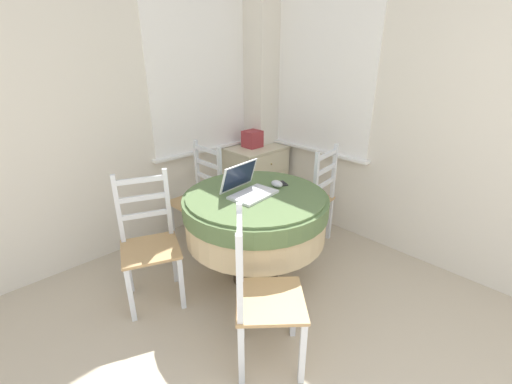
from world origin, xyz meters
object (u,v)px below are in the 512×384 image
computer_mouse (277,184)px  storage_box (252,139)px  cell_phone (283,183)px  dining_chair_near_right_window (311,199)px  dining_chair_near_back_window (199,199)px  round_dining_table (255,213)px  corner_cabinet (256,179)px  laptop (248,188)px  dining_chair_camera_near (262,298)px  dining_chair_left_flank (149,244)px

computer_mouse → storage_box: storage_box is taller
cell_phone → storage_box: storage_box is taller
dining_chair_near_right_window → dining_chair_near_back_window: bearing=136.2°
round_dining_table → corner_cabinet: 1.30m
dining_chair_near_right_window → corner_cabinet: bearing=82.2°
corner_cabinet → laptop: bearing=-136.6°
cell_phone → dining_chair_near_back_window: (-0.27, 0.78, -0.30)m
dining_chair_camera_near → corner_cabinet: (1.40, 1.50, -0.07)m
laptop → computer_mouse: (0.25, -0.05, -0.02)m
dining_chair_near_right_window → storage_box: size_ratio=5.42×
corner_cabinet → dining_chair_near_right_window: bearing=-97.8°
round_dining_table → storage_box: size_ratio=6.12×
computer_mouse → dining_chair_near_back_window: size_ratio=0.11×
laptop → dining_chair_left_flank: size_ratio=0.39×
computer_mouse → storage_box: 1.16m
laptop → corner_cabinet: (0.93, 0.88, -0.42)m
round_dining_table → cell_phone: bearing=-0.7°
computer_mouse → cell_phone: size_ratio=0.90×
storage_box → corner_cabinet: bearing=-42.6°
laptop → dining_chair_left_flank: laptop is taller
round_dining_table → storage_box: (0.86, 0.95, 0.25)m
laptop → cell_phone: laptop is taller
dining_chair_near_back_window → corner_cabinet: size_ratio=1.27×
computer_mouse → dining_chair_near_right_window: 0.65m
cell_phone → storage_box: bearing=59.0°
dining_chair_near_right_window → cell_phone: bearing=-172.3°
corner_cabinet → storage_box: storage_box is taller
dining_chair_camera_near → dining_chair_left_flank: 0.97m
laptop → dining_chair_near_back_window: 0.82m
dining_chair_near_back_window → storage_box: size_ratio=5.42×
dining_chair_left_flank → storage_box: dining_chair_left_flank is taller
computer_mouse → dining_chair_near_right_window: bearing=7.8°
cell_phone → corner_cabinet: size_ratio=0.15×
dining_chair_near_back_window → round_dining_table: bearing=-92.1°
dining_chair_near_right_window → storage_box: (0.09, 0.89, 0.39)m
dining_chair_left_flank → dining_chair_near_right_window: bearing=-12.1°
laptop → dining_chair_near_right_window: bearing=1.8°
round_dining_table → computer_mouse: bearing=-4.2°
dining_chair_camera_near → dining_chair_left_flank: same height
laptop → dining_chair_left_flank: bearing=152.5°
round_dining_table → computer_mouse: size_ratio=10.52×
dining_chair_near_back_window → storage_box: (0.84, 0.17, 0.39)m
storage_box → dining_chair_near_right_window: bearing=-95.7°
cell_phone → dining_chair_camera_near: (-0.80, -0.58, -0.30)m
laptop → storage_box: 1.28m
dining_chair_left_flank → corner_cabinet: bearing=19.1°
dining_chair_left_flank → cell_phone: bearing=-21.1°
round_dining_table → dining_chair_near_back_window: (0.03, 0.78, -0.14)m
round_dining_table → dining_chair_near_right_window: size_ratio=1.13×
dining_chair_left_flank → storage_box: 1.70m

